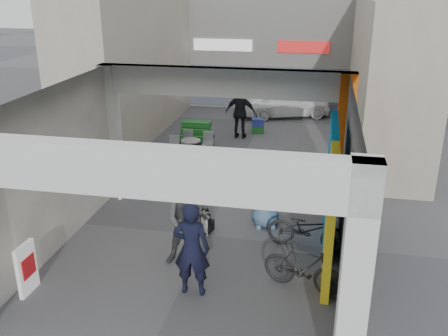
% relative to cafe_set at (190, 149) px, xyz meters
% --- Properties ---
extents(ground, '(90.00, 90.00, 0.00)m').
position_rel_cafe_set_xyz_m(ground, '(1.74, -5.16, -0.28)').
color(ground, '#525257').
rests_on(ground, ground).
extents(arcade_canopy, '(6.40, 6.45, 6.40)m').
position_rel_cafe_set_xyz_m(arcade_canopy, '(2.28, -5.98, 2.02)').
color(arcade_canopy, silver).
rests_on(arcade_canopy, ground).
extents(far_building, '(18.00, 4.08, 8.00)m').
position_rel_cafe_set_xyz_m(far_building, '(1.74, 8.83, 3.71)').
color(far_building, silver).
rests_on(far_building, ground).
extents(plaza_bldg_left, '(2.00, 9.00, 5.00)m').
position_rel_cafe_set_xyz_m(plaza_bldg_left, '(-2.76, 2.34, 2.22)').
color(plaza_bldg_left, '#B0A592').
rests_on(plaza_bldg_left, ground).
extents(plaza_bldg_right, '(2.00, 9.00, 5.00)m').
position_rel_cafe_set_xyz_m(plaza_bldg_right, '(6.24, 2.34, 2.22)').
color(plaza_bldg_right, '#B0A592').
rests_on(plaza_bldg_right, ground).
extents(bollard_left, '(0.09, 0.09, 0.93)m').
position_rel_cafe_set_xyz_m(bollard_left, '(0.12, -2.69, 0.18)').
color(bollard_left, gray).
rests_on(bollard_left, ground).
extents(bollard_center, '(0.09, 0.09, 0.94)m').
position_rel_cafe_set_xyz_m(bollard_center, '(1.71, -2.84, 0.19)').
color(bollard_center, gray).
rests_on(bollard_center, ground).
extents(bollard_right, '(0.09, 0.09, 0.85)m').
position_rel_cafe_set_xyz_m(bollard_right, '(3.31, -2.90, 0.14)').
color(bollard_right, gray).
rests_on(bollard_right, ground).
extents(advert_board_near, '(0.11, 0.55, 1.00)m').
position_rel_cafe_set_xyz_m(advert_board_near, '(-1.00, -7.93, 0.22)').
color(advert_board_near, white).
rests_on(advert_board_near, ground).
extents(advert_board_far, '(0.18, 0.56, 1.00)m').
position_rel_cafe_set_xyz_m(advert_board_far, '(-1.00, -3.39, 0.22)').
color(advert_board_far, white).
rests_on(advert_board_far, ground).
extents(cafe_set, '(1.32, 1.07, 0.80)m').
position_rel_cafe_set_xyz_m(cafe_set, '(0.00, 0.00, 0.00)').
color(cafe_set, '#A6A6AB').
rests_on(cafe_set, ground).
extents(produce_stand, '(1.22, 0.66, 0.80)m').
position_rel_cafe_set_xyz_m(produce_stand, '(-0.13, 1.31, 0.04)').
color(produce_stand, black).
rests_on(produce_stand, ground).
extents(crate_stack, '(0.50, 0.41, 0.56)m').
position_rel_cafe_set_xyz_m(crate_stack, '(1.84, 3.16, -0.00)').
color(crate_stack, '#19571F').
rests_on(crate_stack, ground).
extents(border_collie, '(0.25, 0.49, 0.68)m').
position_rel_cafe_set_xyz_m(border_collie, '(1.72, -5.03, -0.01)').
color(border_collie, black).
rests_on(border_collie, ground).
extents(man_with_dog, '(0.69, 0.46, 1.85)m').
position_rel_cafe_set_xyz_m(man_with_dog, '(2.01, -7.35, 0.64)').
color(man_with_dog, black).
rests_on(man_with_dog, ground).
extents(man_back_turned, '(1.09, 0.96, 1.90)m').
position_rel_cafe_set_xyz_m(man_back_turned, '(1.65, -6.32, 0.67)').
color(man_back_turned, '#3F3F42').
rests_on(man_back_turned, ground).
extents(man_elderly, '(0.98, 0.75, 1.80)m').
position_rel_cafe_set_xyz_m(man_elderly, '(3.03, -4.40, 0.61)').
color(man_elderly, '#51769E').
rests_on(man_elderly, ground).
extents(man_crates, '(1.15, 0.56, 1.91)m').
position_rel_cafe_set_xyz_m(man_crates, '(1.28, 2.43, 0.67)').
color(man_crates, black).
rests_on(man_crates, ground).
extents(bicycle_front, '(1.84, 0.87, 0.93)m').
position_rel_cafe_set_xyz_m(bicycle_front, '(4.04, -5.27, 0.18)').
color(bicycle_front, black).
rests_on(bicycle_front, ground).
extents(bicycle_rear, '(1.69, 0.97, 0.98)m').
position_rel_cafe_set_xyz_m(bicycle_rear, '(4.04, -6.88, 0.21)').
color(bicycle_rear, black).
rests_on(bicycle_rear, ground).
extents(white_van, '(4.14, 2.70, 1.31)m').
position_rel_cafe_set_xyz_m(white_van, '(2.60, 5.80, 0.37)').
color(white_van, white).
rests_on(white_van, ground).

